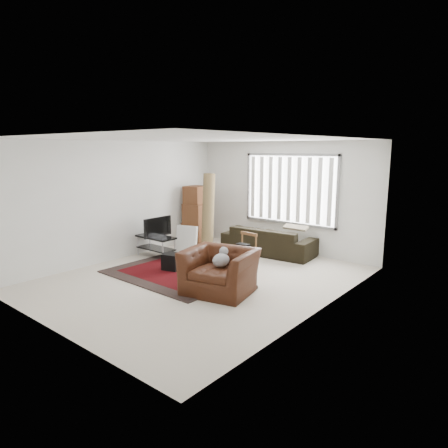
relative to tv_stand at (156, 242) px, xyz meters
The scene contains 11 objects.
room 2.43m from the tv_stand, ahead, with size 6.00×6.02×2.71m.
persian_rug 1.55m from the tv_stand, 28.23° to the right, with size 2.70×1.82×0.02m.
tv_stand is the anchor object (origin of this frame).
tv 0.37m from the tv_stand, 26.57° to the left, with size 0.80×0.10×0.46m, color black.
subwoofer 1.21m from the tv_stand, 24.77° to the right, with size 0.34×0.34×0.34m, color black.
moving_boxes 1.60m from the tv_stand, 95.20° to the left, with size 0.66×0.61×1.55m.
white_flatpack 0.74m from the tv_stand, 58.61° to the left, with size 0.54×0.08×0.69m, color silver.
rolled_rug 1.43m from the tv_stand, 58.50° to the left, with size 0.29×0.29×1.92m, color brown.
sofa 2.70m from the tv_stand, 45.26° to the left, with size 2.24×0.97×0.86m, color black.
side_chair 2.35m from the tv_stand, ahead, with size 0.46×0.46×0.82m.
armchair 2.84m from the tv_stand, 17.70° to the right, with size 1.41×1.29×0.89m.
Camera 1 is at (5.13, -5.50, 2.52)m, focal length 32.00 mm.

